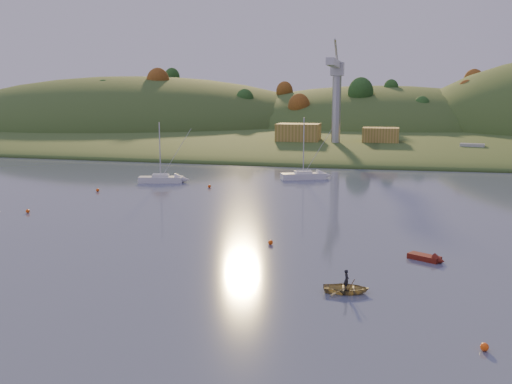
% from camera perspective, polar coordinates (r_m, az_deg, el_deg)
% --- Properties ---
extents(far_shore, '(620.00, 220.00, 1.50)m').
position_cam_1_polar(far_shore, '(255.63, 9.83, 6.35)').
color(far_shore, '#29441B').
rests_on(far_shore, ground).
extents(shore_slope, '(640.00, 150.00, 7.00)m').
position_cam_1_polar(shore_slope, '(190.94, 8.62, 5.23)').
color(shore_slope, '#29441B').
rests_on(shore_slope, ground).
extents(hill_left_far, '(120.00, 100.00, 32.00)m').
position_cam_1_polar(hill_left_far, '(297.41, -23.06, 6.18)').
color(hill_left_far, '#29441B').
rests_on(hill_left_far, ground).
extents(hill_left, '(170.00, 140.00, 44.00)m').
position_cam_1_polar(hill_left, '(248.66, -11.93, 6.18)').
color(hill_left, '#29441B').
rests_on(hill_left, ground).
extents(hill_center, '(140.00, 120.00, 36.00)m').
position_cam_1_polar(hill_center, '(235.27, 11.97, 5.99)').
color(hill_center, '#29441B').
rests_on(hill_center, ground).
extents(hillside_trees, '(280.00, 50.00, 32.00)m').
position_cam_1_polar(hillside_trees, '(210.82, 9.07, 5.65)').
color(hillside_trees, '#1D4016').
rests_on(hillside_trees, ground).
extents(wharf, '(42.00, 16.00, 2.40)m').
position_cam_1_polar(wharf, '(147.74, 9.18, 4.36)').
color(wharf, slate).
rests_on(wharf, ground).
extents(shed_west, '(11.00, 8.00, 4.80)m').
position_cam_1_polar(shed_west, '(149.91, 4.26, 5.92)').
color(shed_west, olive).
rests_on(shed_west, wharf).
extents(shed_east, '(9.00, 7.00, 4.00)m').
position_cam_1_polar(shed_east, '(149.12, 12.35, 5.54)').
color(shed_east, olive).
rests_on(shed_east, wharf).
extents(dock_crane, '(3.20, 28.00, 20.30)m').
position_cam_1_polar(dock_crane, '(143.75, 8.04, 10.61)').
color(dock_crane, '#B7B7BC').
rests_on(dock_crane, wharf).
extents(sailboat_near, '(7.70, 3.93, 10.25)m').
position_cam_1_polar(sailboat_near, '(98.51, -9.50, 1.34)').
color(sailboat_near, white).
rests_on(sailboat_near, ground).
extents(sailboat_far, '(8.12, 5.30, 10.87)m').
position_cam_1_polar(sailboat_far, '(101.29, 4.75, 1.69)').
color(sailboat_far, white).
rests_on(sailboat_far, ground).
extents(canoe, '(3.75, 2.88, 0.72)m').
position_cam_1_polar(canoe, '(44.65, 9.02, -9.49)').
color(canoe, '#9F8E57').
rests_on(canoe, ground).
extents(paddler, '(0.44, 0.62, 1.58)m').
position_cam_1_polar(paddler, '(44.51, 9.03, -8.97)').
color(paddler, black).
rests_on(paddler, ground).
extents(red_tender, '(3.54, 2.74, 1.16)m').
position_cam_1_polar(red_tender, '(54.36, 17.10, -6.41)').
color(red_tender, '#61170D').
rests_on(red_tender, ground).
extents(work_vessel, '(13.38, 6.84, 3.28)m').
position_cam_1_polar(work_vessel, '(144.65, 20.77, 3.72)').
color(work_vessel, slate).
rests_on(work_vessel, ground).
extents(buoy_0, '(0.50, 0.50, 0.50)m').
position_cam_1_polar(buoy_0, '(37.45, 21.88, -14.18)').
color(buoy_0, '#FF530D').
rests_on(buoy_0, ground).
extents(buoy_1, '(0.50, 0.50, 0.50)m').
position_cam_1_polar(buoy_1, '(57.55, 1.46, -5.05)').
color(buoy_1, '#FF530D').
rests_on(buoy_1, ground).
extents(buoy_2, '(0.50, 0.50, 0.50)m').
position_cam_1_polar(buoy_2, '(91.50, -15.56, 0.19)').
color(buoy_2, '#FF530D').
rests_on(buoy_2, ground).
extents(buoy_3, '(0.50, 0.50, 0.50)m').
position_cam_1_polar(buoy_3, '(92.08, -4.68, 0.58)').
color(buoy_3, '#FF530D').
rests_on(buoy_3, ground).
extents(buoy_4, '(0.50, 0.50, 0.50)m').
position_cam_1_polar(buoy_4, '(78.08, -21.87, -1.79)').
color(buoy_4, '#FF530D').
rests_on(buoy_4, ground).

